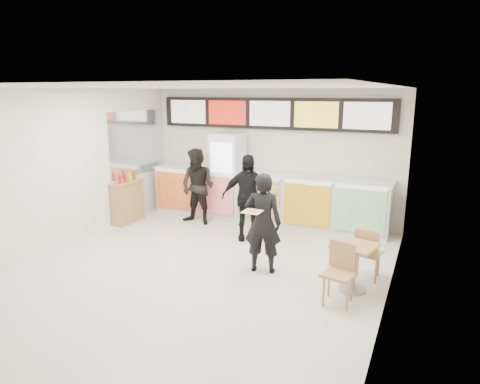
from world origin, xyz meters
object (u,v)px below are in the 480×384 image
Objects in this scene: drinks_fridge at (228,176)px; cafe_table at (354,259)px; condiment_ledge at (128,202)px; customer_mid at (247,197)px; customer_left at (198,187)px; customer_main at (263,223)px; service_counter at (264,197)px.

cafe_table is (3.43, -2.71, -0.50)m from drinks_fridge.
condiment_ledge reaches higher than cafe_table.
customer_mid reaches higher than condiment_ledge.
customer_main is at bearing -35.32° from customer_left.
customer_main reaches higher than condiment_ledge.
customer_main is at bearing -69.19° from service_counter.
customer_mid is 1.14× the size of cafe_table.
customer_mid is at bearing -69.06° from customer_main.
condiment_ledge is (-1.51, -0.58, -0.37)m from customer_left.
drinks_fridge is 3.26m from customer_main.
drinks_fridge is 1.15× the size of customer_mid.
condiment_ledge is at bearing 157.27° from customer_mid.
service_counter reaches higher than condiment_ledge.
cafe_table is at bearing -23.44° from customer_left.
cafe_table is at bearing 164.83° from customer_main.
service_counter is 1.03m from drinks_fridge.
service_counter is at bearing 71.15° from customer_mid.
cafe_table is (3.81, -1.95, -0.35)m from customer_left.
condiment_ledge is at bearing -144.47° from drinks_fridge.
service_counter reaches higher than cafe_table.
drinks_fridge reaches higher than condiment_ledge.
customer_main is (1.93, -2.63, -0.16)m from drinks_fridge.
service_counter is at bearing 145.89° from cafe_table.
customer_left is at bearing -50.81° from customer_main.
drinks_fridge is at bearing -65.56° from customer_main.
customer_main is 1.55m from cafe_table.
customer_mid is at bearing 161.81° from cafe_table.
drinks_fridge is at bearing 179.01° from service_counter.
customer_mid reaches higher than customer_main.
customer_mid is 2.81m from cafe_table.
drinks_fridge reaches higher than customer_mid.
condiment_ledge is at bearing -155.34° from customer_left.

